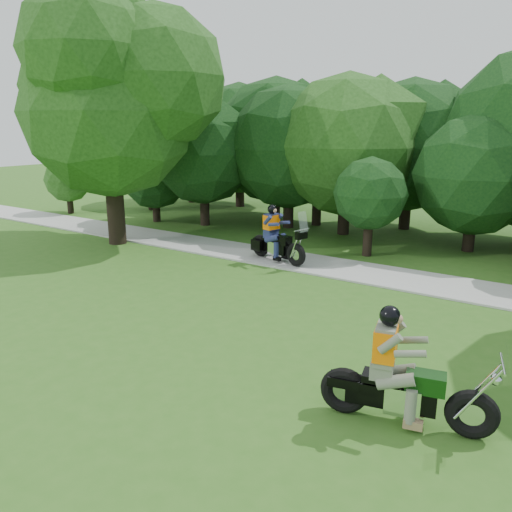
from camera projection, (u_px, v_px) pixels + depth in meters
The scene contains 6 objects.
ground at pixel (236, 388), 8.93m from camera, with size 100.00×100.00×0.00m, color #31631C.
walkway at pixel (388, 277), 15.35m from camera, with size 60.00×2.20×0.06m, color #A1A19C.
tree_line at pixel (481, 152), 18.96m from camera, with size 39.57×11.11×7.49m.
big_tree_west at pixel (114, 91), 18.62m from camera, with size 8.64×6.56×9.96m.
chopper_motorcycle at pixel (398, 382), 7.71m from camera, with size 2.68×1.04×1.93m.
touring_motorcycle at pixel (275, 240), 16.92m from camera, with size 2.47×1.17×1.91m.
Camera 1 is at (4.76, -6.47, 4.57)m, focal length 35.00 mm.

